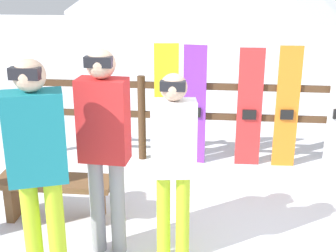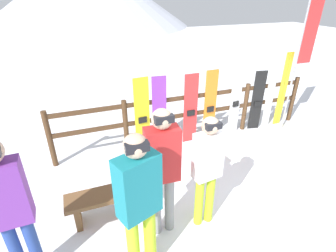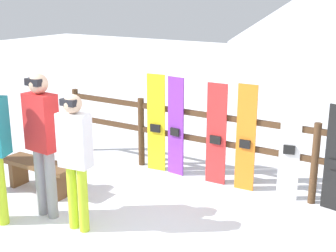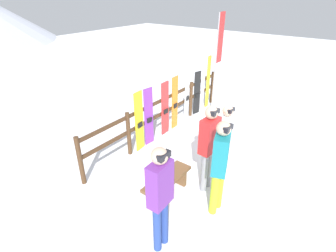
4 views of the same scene
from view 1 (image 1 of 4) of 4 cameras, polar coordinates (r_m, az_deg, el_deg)
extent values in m
cylinder|color=#4C331E|center=(6.38, -15.58, 1.28)|extent=(0.10, 0.10, 1.11)
cylinder|color=#4C331E|center=(6.03, -3.21, 0.93)|extent=(0.10, 0.10, 1.11)
cylinder|color=#4C331E|center=(5.98, 10.00, 0.52)|extent=(0.10, 0.10, 1.11)
cube|color=#4C331E|center=(5.96, 10.03, 1.02)|extent=(5.53, 0.05, 0.08)
cube|color=#4C331E|center=(5.85, 10.25, 4.64)|extent=(5.53, 0.05, 0.08)
cube|color=brown|center=(4.76, -13.71, -6.63)|extent=(1.15, 0.36, 0.06)
cube|color=brown|center=(5.01, -18.23, -8.52)|extent=(0.08, 0.29, 0.38)
cube|color=brown|center=(4.74, -8.50, -9.34)|extent=(0.08, 0.29, 0.38)
cylinder|color=gray|center=(4.18, -8.62, -9.59)|extent=(0.13, 0.13, 0.88)
cylinder|color=gray|center=(4.14, -6.14, -9.76)|extent=(0.13, 0.13, 0.88)
cube|color=red|center=(3.84, -7.88, 0.67)|extent=(0.42, 0.25, 0.70)
sphere|color=#D8B293|center=(3.72, -8.20, 7.50)|extent=(0.24, 0.24, 0.24)
cube|color=black|center=(3.65, -8.49, 7.73)|extent=(0.21, 0.08, 0.08)
cylinder|color=#B7D826|center=(3.94, -16.18, -12.10)|extent=(0.14, 0.14, 0.88)
cylinder|color=#B7D826|center=(3.88, -13.43, -12.39)|extent=(0.14, 0.14, 0.88)
cube|color=teal|center=(3.57, -15.87, -1.36)|extent=(0.49, 0.37, 0.70)
sphere|color=#D8B293|center=(3.44, -16.57, 5.94)|extent=(0.24, 0.24, 0.24)
cube|color=black|center=(3.37, -17.06, 6.14)|extent=(0.21, 0.08, 0.08)
cylinder|color=#B7D826|center=(4.05, -0.55, -11.01)|extent=(0.12, 0.12, 0.80)
cylinder|color=#B7D826|center=(4.04, 1.80, -11.12)|extent=(0.12, 0.12, 0.80)
cube|color=white|center=(3.73, 0.66, -1.55)|extent=(0.39, 0.24, 0.63)
sphere|color=#D8B293|center=(3.61, 0.68, 4.76)|extent=(0.22, 0.22, 0.22)
cube|color=black|center=(3.54, 0.59, 4.92)|extent=(0.19, 0.08, 0.08)
cube|color=yellow|center=(5.87, -0.19, 2.64)|extent=(0.30, 0.06, 1.54)
cube|color=black|center=(5.87, -0.22, 1.84)|extent=(0.17, 0.05, 0.12)
cube|color=purple|center=(5.85, 3.26, 2.48)|extent=(0.28, 0.05, 1.52)
cube|color=black|center=(5.84, 3.23, 1.68)|extent=(0.16, 0.05, 0.12)
cube|color=red|center=(5.86, 9.90, 2.15)|extent=(0.31, 0.03, 1.50)
cube|color=black|center=(5.86, 9.88, 1.37)|extent=(0.17, 0.03, 0.12)
cube|color=orange|center=(5.91, 14.31, 2.13)|extent=(0.28, 0.04, 1.53)
cube|color=black|center=(5.91, 14.28, 1.35)|extent=(0.16, 0.04, 0.12)
camera|label=2|loc=(2.11, -56.61, 25.37)|focal=28.00mm
camera|label=3|loc=(3.25, 101.29, 1.73)|focal=50.00mm
camera|label=4|loc=(5.11, -70.49, 20.83)|focal=28.00mm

